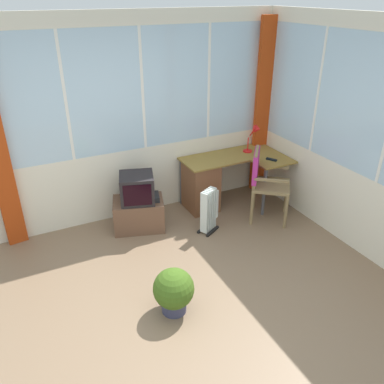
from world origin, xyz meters
The scene contains 10 objects.
ground centered at (0.00, 0.00, -0.03)m, with size 5.71×5.25×0.06m, color #81664D.
north_window_panel centered at (0.00, 2.16, 1.31)m, with size 4.71×0.07×2.62m.
curtain_corner centered at (2.25, 2.03, 1.26)m, with size 0.23×0.07×2.52m, color #B43C12.
desk centered at (1.23, 1.82, 0.40)m, with size 1.42×0.88×0.72m.
desk_lamp centered at (2.00, 1.80, 0.99)m, with size 0.23×0.20×0.41m.
tv_remote centered at (2.04, 1.44, 0.73)m, with size 0.04×0.15×0.02m, color black.
wooden_armchair centered at (1.76, 1.24, 0.63)m, with size 0.67×0.67×0.98m.
tv_on_stand centered at (0.18, 1.72, 0.34)m, with size 0.74×0.61×0.76m.
space_heater centered at (0.98, 1.25, 0.30)m, with size 0.33×0.28×0.59m.
potted_plant centered at (-0.03, 0.12, 0.25)m, with size 0.40×0.40×0.48m.
Camera 1 is at (-1.18, -2.58, 2.82)m, focal length 36.94 mm.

